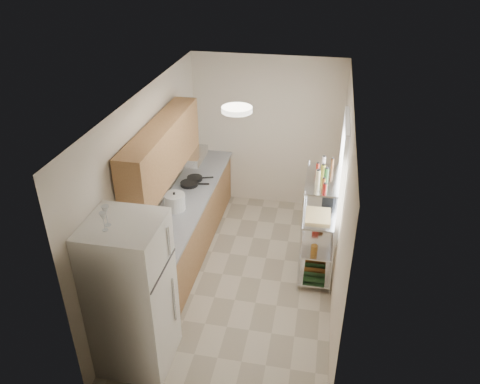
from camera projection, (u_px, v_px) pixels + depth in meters
The scene contains 16 objects.
room at pixel (242, 197), 5.97m from camera, with size 2.52×4.42×2.62m.
counter_run at pixel (186, 226), 6.91m from camera, with size 0.63×3.51×0.90m.
upper_cabinets at pixel (162, 151), 5.98m from camera, with size 0.33×2.20×0.72m, color #A47545.
range_hood at pixel (187, 155), 6.86m from camera, with size 0.50×0.60×0.12m, color #B7BABC.
window at pixel (342, 176), 5.94m from camera, with size 0.06×1.00×1.46m, color white.
bakers_rack at pixel (321, 206), 6.15m from camera, with size 0.45×0.90×1.73m.
ceiling_dome at pixel (237, 109), 5.09m from camera, with size 0.34×0.34×0.06m, color white.
refrigerator at pixel (132, 296), 4.92m from camera, with size 0.75×0.75×1.82m, color white.
wine_glass_a at pixel (106, 216), 4.40m from camera, with size 0.08×0.08×0.21m, color silver, non-canonical shape.
wine_glass_b at pixel (104, 222), 4.33m from camera, with size 0.07×0.07×0.19m, color silver, non-canonical shape.
rice_cooker at pixel (175, 202), 6.42m from camera, with size 0.29×0.29×0.23m, color silver.
frying_pan_large at pixel (189, 184), 7.07m from camera, with size 0.27×0.27×0.05m, color black.
frying_pan_small at pixel (195, 178), 7.22m from camera, with size 0.24×0.24×0.05m, color black.
cutting_board at pixel (318, 216), 6.09m from camera, with size 0.32×0.42×0.03m, color tan.
espresso_machine at pixel (330, 192), 6.40m from camera, with size 0.15×0.23×0.27m, color black.
storage_bag at pixel (316, 223), 6.66m from camera, with size 0.09×0.13×0.15m, color maroon.
Camera 1 is at (0.96, -5.08, 4.27)m, focal length 35.00 mm.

